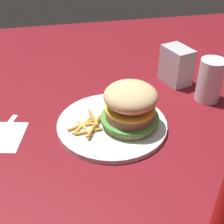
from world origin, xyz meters
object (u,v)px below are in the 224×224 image
(plate, at_px, (112,124))
(sandwich, at_px, (130,106))
(napkin_dispenser, at_px, (176,65))
(drink_glass, at_px, (210,82))
(fries_pile, at_px, (88,125))

(plate, xyz_separation_m, sandwich, (0.04, -0.02, 0.06))
(napkin_dispenser, bearing_deg, drink_glass, -171.99)
(plate, bearing_deg, napkin_dispenser, 37.52)
(fries_pile, bearing_deg, drink_glass, 11.98)
(fries_pile, relative_size, drink_glass, 0.92)
(drink_glass, bearing_deg, fries_pile, -168.02)
(fries_pile, bearing_deg, plate, 5.58)
(sandwich, xyz_separation_m, drink_glass, (0.24, 0.08, -0.01))
(drink_glass, bearing_deg, sandwich, -161.18)
(plate, height_order, napkin_dispenser, napkin_dispenser)
(drink_glass, relative_size, napkin_dispenser, 1.08)
(sandwich, height_order, fries_pile, sandwich)
(drink_glass, xyz_separation_m, napkin_dispenser, (-0.05, 0.11, 0.00))
(plate, relative_size, sandwich, 1.92)
(plate, bearing_deg, drink_glass, 13.32)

